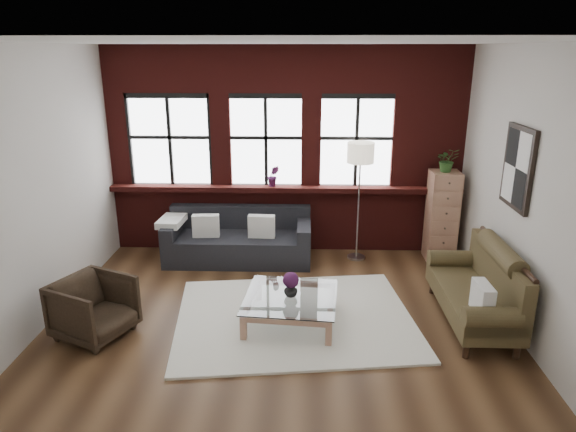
{
  "coord_description": "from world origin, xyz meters",
  "views": [
    {
      "loc": [
        0.29,
        -5.47,
        3.13
      ],
      "look_at": [
        0.1,
        0.6,
        1.15
      ],
      "focal_mm": 32.0,
      "sensor_mm": 36.0,
      "label": 1
    }
  ],
  "objects_px": {
    "armchair": "(94,308)",
    "coffee_table": "(291,310)",
    "dark_sofa": "(238,236)",
    "vase": "(291,290)",
    "floor_lamp": "(359,197)",
    "vintage_settee": "(473,286)",
    "drawer_chest": "(442,216)"
  },
  "relations": [
    {
      "from": "armchair",
      "to": "coffee_table",
      "type": "relative_size",
      "value": 0.71
    },
    {
      "from": "dark_sofa",
      "to": "coffee_table",
      "type": "distance_m",
      "value": 2.1
    },
    {
      "from": "armchair",
      "to": "vase",
      "type": "relative_size",
      "value": 4.46
    },
    {
      "from": "vase",
      "to": "floor_lamp",
      "type": "distance_m",
      "value": 2.33
    },
    {
      "from": "vintage_settee",
      "to": "drawer_chest",
      "type": "bearing_deg",
      "value": 86.78
    },
    {
      "from": "coffee_table",
      "to": "vase",
      "type": "distance_m",
      "value": 0.26
    },
    {
      "from": "coffee_table",
      "to": "drawer_chest",
      "type": "distance_m",
      "value": 3.1
    },
    {
      "from": "vase",
      "to": "floor_lamp",
      "type": "height_order",
      "value": "floor_lamp"
    },
    {
      "from": "armchair",
      "to": "vase",
      "type": "distance_m",
      "value": 2.25
    },
    {
      "from": "coffee_table",
      "to": "vase",
      "type": "bearing_deg",
      "value": 180.0
    },
    {
      "from": "dark_sofa",
      "to": "floor_lamp",
      "type": "bearing_deg",
      "value": 4.2
    },
    {
      "from": "vintage_settee",
      "to": "drawer_chest",
      "type": "relative_size",
      "value": 1.27
    },
    {
      "from": "drawer_chest",
      "to": "floor_lamp",
      "type": "height_order",
      "value": "floor_lamp"
    },
    {
      "from": "vintage_settee",
      "to": "armchair",
      "type": "height_order",
      "value": "vintage_settee"
    },
    {
      "from": "armchair",
      "to": "vintage_settee",
      "type": "bearing_deg",
      "value": -59.81
    },
    {
      "from": "armchair",
      "to": "vase",
      "type": "height_order",
      "value": "armchair"
    },
    {
      "from": "drawer_chest",
      "to": "vintage_settee",
      "type": "bearing_deg",
      "value": -93.22
    },
    {
      "from": "dark_sofa",
      "to": "floor_lamp",
      "type": "distance_m",
      "value": 1.93
    },
    {
      "from": "coffee_table",
      "to": "vase",
      "type": "xyz_separation_m",
      "value": [
        -0.0,
        0.0,
        0.26
      ]
    },
    {
      "from": "vintage_settee",
      "to": "floor_lamp",
      "type": "relative_size",
      "value": 0.9
    },
    {
      "from": "armchair",
      "to": "dark_sofa",
      "type": "bearing_deg",
      "value": -6.62
    },
    {
      "from": "drawer_chest",
      "to": "vase",
      "type": "bearing_deg",
      "value": -137.68
    },
    {
      "from": "vintage_settee",
      "to": "coffee_table",
      "type": "distance_m",
      "value": 2.17
    },
    {
      "from": "coffee_table",
      "to": "floor_lamp",
      "type": "xyz_separation_m",
      "value": [
        0.98,
        2.04,
        0.82
      ]
    },
    {
      "from": "armchair",
      "to": "floor_lamp",
      "type": "distance_m",
      "value": 4.04
    },
    {
      "from": "vintage_settee",
      "to": "armchair",
      "type": "relative_size",
      "value": 2.33
    },
    {
      "from": "floor_lamp",
      "to": "vintage_settee",
      "type": "bearing_deg",
      "value": -59.03
    },
    {
      "from": "vintage_settee",
      "to": "floor_lamp",
      "type": "distance_m",
      "value": 2.33
    },
    {
      "from": "vintage_settee",
      "to": "drawer_chest",
      "type": "xyz_separation_m",
      "value": [
        0.11,
        1.97,
        0.22
      ]
    },
    {
      "from": "dark_sofa",
      "to": "coffee_table",
      "type": "height_order",
      "value": "dark_sofa"
    },
    {
      "from": "vintage_settee",
      "to": "dark_sofa",
      "type": "bearing_deg",
      "value": 148.84
    },
    {
      "from": "vase",
      "to": "drawer_chest",
      "type": "bearing_deg",
      "value": 42.32
    }
  ]
}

